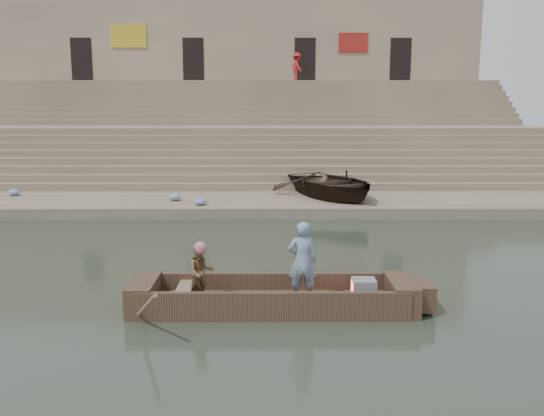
{
  "coord_description": "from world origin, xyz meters",
  "views": [
    {
      "loc": [
        2.79,
        -13.79,
        4.1
      ],
      "look_at": [
        2.85,
        0.78,
        1.4
      ],
      "focal_mm": 38.71,
      "sensor_mm": 36.0,
      "label": 1
    }
  ],
  "objects_px": {
    "rowing_man": "(201,272)",
    "beached_rowboat": "(332,184)",
    "main_rowboat": "(273,304)",
    "standing_man": "(302,261)",
    "pedestrian": "(297,67)",
    "television": "(363,289)"
  },
  "relations": [
    {
      "from": "main_rowboat",
      "to": "rowing_man",
      "type": "xyz_separation_m",
      "value": [
        -1.41,
        0.03,
        0.65
      ]
    },
    {
      "from": "rowing_man",
      "to": "television",
      "type": "distance_m",
      "value": 3.22
    },
    {
      "from": "standing_man",
      "to": "pedestrian",
      "type": "xyz_separation_m",
      "value": [
        0.98,
        24.82,
        5.02
      ]
    },
    {
      "from": "main_rowboat",
      "to": "pedestrian",
      "type": "distance_m",
      "value": 25.5
    },
    {
      "from": "standing_man",
      "to": "pedestrian",
      "type": "distance_m",
      "value": 25.34
    },
    {
      "from": "standing_man",
      "to": "television",
      "type": "relative_size",
      "value": 3.42
    },
    {
      "from": "standing_man",
      "to": "main_rowboat",
      "type": "bearing_deg",
      "value": -5.9
    },
    {
      "from": "standing_man",
      "to": "beached_rowboat",
      "type": "height_order",
      "value": "standing_man"
    },
    {
      "from": "pedestrian",
      "to": "standing_man",
      "type": "bearing_deg",
      "value": 157.61
    },
    {
      "from": "standing_man",
      "to": "pedestrian",
      "type": "bearing_deg",
      "value": -92.14
    },
    {
      "from": "main_rowboat",
      "to": "standing_man",
      "type": "xyz_separation_m",
      "value": [
        0.58,
        -0.06,
        0.9
      ]
    },
    {
      "from": "beached_rowboat",
      "to": "pedestrian",
      "type": "height_order",
      "value": "pedestrian"
    },
    {
      "from": "rowing_man",
      "to": "television",
      "type": "relative_size",
      "value": 2.36
    },
    {
      "from": "rowing_man",
      "to": "pedestrian",
      "type": "height_order",
      "value": "pedestrian"
    },
    {
      "from": "main_rowboat",
      "to": "beached_rowboat",
      "type": "height_order",
      "value": "beached_rowboat"
    },
    {
      "from": "rowing_man",
      "to": "main_rowboat",
      "type": "bearing_deg",
      "value": -19.48
    },
    {
      "from": "main_rowboat",
      "to": "pedestrian",
      "type": "xyz_separation_m",
      "value": [
        1.56,
        24.76,
        5.92
      ]
    },
    {
      "from": "standing_man",
      "to": "beached_rowboat",
      "type": "xyz_separation_m",
      "value": [
        1.76,
        11.29,
        -0.09
      ]
    },
    {
      "from": "standing_man",
      "to": "rowing_man",
      "type": "relative_size",
      "value": 1.45
    },
    {
      "from": "main_rowboat",
      "to": "television",
      "type": "height_order",
      "value": "television"
    },
    {
      "from": "rowing_man",
      "to": "beached_rowboat",
      "type": "xyz_separation_m",
      "value": [
        3.75,
        11.19,
        0.15
      ]
    },
    {
      "from": "television",
      "to": "pedestrian",
      "type": "height_order",
      "value": "pedestrian"
    }
  ]
}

